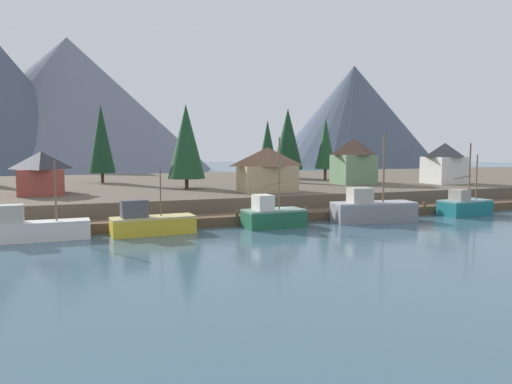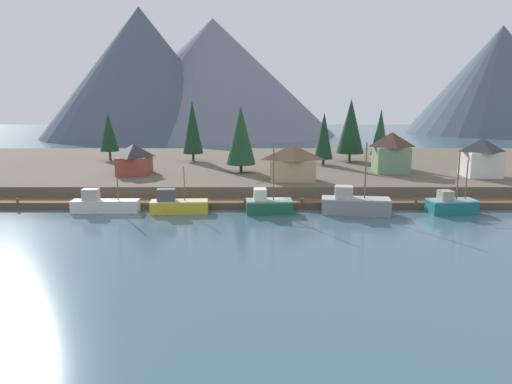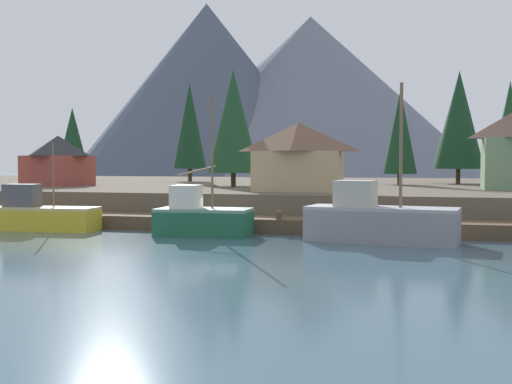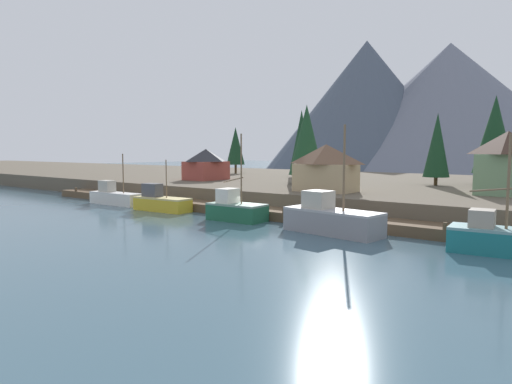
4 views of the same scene
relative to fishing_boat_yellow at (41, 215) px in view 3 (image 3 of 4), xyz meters
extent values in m
cube|color=#3D5B6B|center=(13.21, 21.69, -1.59)|extent=(400.00, 400.00, 1.00)
cube|color=brown|center=(13.21, 3.69, -0.59)|extent=(80.00, 4.00, 1.00)
cylinder|color=brown|center=(1.21, 1.89, -0.29)|extent=(0.36, 0.36, 1.60)
cylinder|color=brown|center=(9.21, 1.89, -0.29)|extent=(0.36, 0.36, 1.60)
cylinder|color=brown|center=(17.21, 1.89, -0.29)|extent=(0.36, 0.36, 1.60)
cylinder|color=brown|center=(25.21, 1.89, -0.29)|extent=(0.36, 0.36, 1.60)
cube|color=brown|center=(13.21, 33.69, 0.16)|extent=(400.00, 56.00, 2.50)
cone|color=#475160|center=(-34.59, 132.40, 23.90)|extent=(78.69, 78.69, 49.98)
cone|color=slate|center=(-7.31, 146.67, 22.83)|extent=(103.25, 103.25, 47.83)
cube|color=gold|center=(0.25, 0.02, -0.35)|extent=(7.90, 3.09, 1.49)
cube|color=tan|center=(0.25, 0.02, 0.50)|extent=(7.90, 3.09, 0.20)
cube|color=#4C4C51|center=(-1.48, -0.10, 1.42)|extent=(2.49, 1.60, 1.64)
cylinder|color=brown|center=(1.00, 0.07, 2.92)|extent=(0.13, 0.13, 4.64)
cube|color=#1E5B3D|center=(12.52, -0.13, -0.27)|extent=(6.37, 3.35, 1.63)
cube|color=gray|center=(12.52, -0.13, 0.64)|extent=(6.37, 3.35, 0.20)
cube|color=silver|center=(11.29, -0.19, 1.52)|extent=(1.79, 2.26, 1.55)
cylinder|color=brown|center=(13.11, -0.10, 4.42)|extent=(0.16, 0.16, 7.36)
cylinder|color=brown|center=(12.04, -0.16, 3.24)|extent=(2.64, 0.24, 0.71)
cube|color=gray|center=(24.24, -0.61, -0.10)|extent=(9.43, 4.26, 1.98)
cube|color=#9F9FA2|center=(24.24, -0.61, 0.99)|extent=(9.43, 4.26, 0.20)
cube|color=#B2AD9E|center=(22.61, -0.40, 1.89)|extent=(2.60, 2.38, 1.61)
cylinder|color=brown|center=(25.36, -0.75, 4.84)|extent=(0.20, 0.20, 7.51)
cube|color=#9E4238|center=(-10.24, 18.34, 2.95)|extent=(5.05, 6.48, 3.09)
pyramid|color=#2D2D33|center=(-10.24, 18.34, 5.55)|extent=(5.30, 6.81, 2.10)
cube|color=tan|center=(16.53, 11.62, 3.07)|extent=(6.99, 4.20, 3.32)
pyramid|color=brown|center=(16.53, 11.62, 5.91)|extent=(7.34, 4.41, 2.36)
cylinder|color=#4C3823|center=(-20.07, 37.33, 2.37)|extent=(0.50, 0.50, 1.92)
cone|color=#14381E|center=(-20.07, 37.33, 7.31)|extent=(3.91, 3.91, 7.96)
cylinder|color=#4C3823|center=(34.92, 30.04, 2.39)|extent=(0.50, 0.50, 1.96)
cone|color=#194223|center=(34.92, 30.04, 7.78)|extent=(3.51, 3.51, 8.82)
cylinder|color=#4C3823|center=(8.09, 20.70, 2.10)|extent=(0.50, 0.50, 1.38)
cone|color=#194223|center=(8.09, 20.70, 7.91)|extent=(5.15, 5.15, 10.25)
cylinder|color=#4C3823|center=(-2.28, 35.50, 2.23)|extent=(0.50, 0.50, 1.64)
cone|color=#14381E|center=(-2.28, 35.50, 8.45)|extent=(4.14, 4.14, 10.81)
cylinder|color=#4C3823|center=(30.16, 35.58, 2.26)|extent=(0.50, 0.50, 1.70)
cone|color=#14381E|center=(30.16, 35.58, 8.63)|extent=(5.64, 5.64, 11.05)
cylinder|color=#4C3823|center=(23.93, 29.96, 2.00)|extent=(0.50, 0.50, 1.19)
cone|color=#14381E|center=(23.93, 29.96, 7.12)|extent=(3.62, 3.62, 9.04)
camera|label=1|loc=(-6.70, -46.04, 7.06)|focal=34.28mm
camera|label=2|loc=(10.74, -64.88, 14.41)|focal=34.16mm
camera|label=3|loc=(27.04, -40.11, 3.79)|focal=44.70mm
camera|label=4|loc=(43.82, -36.46, 6.39)|focal=31.88mm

